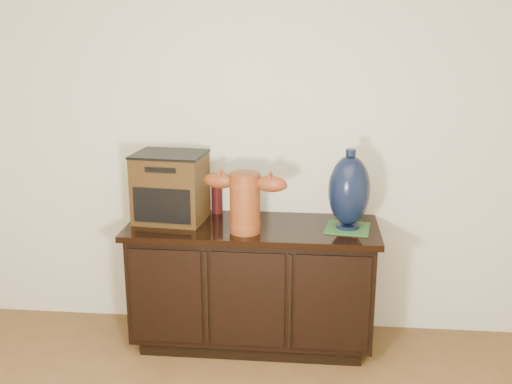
# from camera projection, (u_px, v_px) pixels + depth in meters

# --- Properties ---
(room) EXTENTS (5.00, 5.00, 5.00)m
(room) POSITION_uv_depth(u_px,v_px,m) (138.00, 321.00, 1.20)
(room) COLOR brown
(room) RESTS_ON ground
(sideboard) EXTENTS (1.46, 0.56, 0.75)m
(sideboard) POSITION_uv_depth(u_px,v_px,m) (252.00, 284.00, 3.58)
(sideboard) COLOR black
(sideboard) RESTS_ON ground
(terracotta_vessel) EXTENTS (0.48, 0.20, 0.34)m
(terracotta_vessel) POSITION_uv_depth(u_px,v_px,m) (245.00, 199.00, 3.31)
(terracotta_vessel) COLOR brown
(terracotta_vessel) RESTS_ON sideboard
(tv_radio) EXTENTS (0.43, 0.36, 0.41)m
(tv_radio) POSITION_uv_depth(u_px,v_px,m) (171.00, 187.00, 3.52)
(tv_radio) COLOR #38250E
(tv_radio) RESTS_ON sideboard
(green_mat) EXTENTS (0.28, 0.28, 0.01)m
(green_mat) POSITION_uv_depth(u_px,v_px,m) (348.00, 228.00, 3.42)
(green_mat) COLOR #2C5928
(green_mat) RESTS_ON sideboard
(lamp_base) EXTENTS (0.27, 0.27, 0.46)m
(lamp_base) POSITION_uv_depth(u_px,v_px,m) (349.00, 191.00, 3.36)
(lamp_base) COLOR black
(lamp_base) RESTS_ON green_mat
(spray_can) EXTENTS (0.07, 0.07, 0.20)m
(spray_can) POSITION_uv_depth(u_px,v_px,m) (217.00, 198.00, 3.69)
(spray_can) COLOR #510D0E
(spray_can) RESTS_ON sideboard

